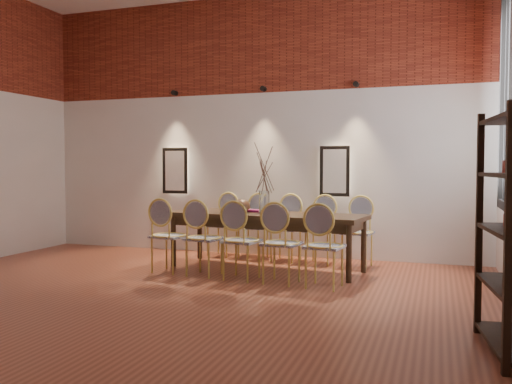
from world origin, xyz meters
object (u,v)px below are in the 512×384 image
(chair_near_e, at_px, (324,246))
(chair_near_d, at_px, (281,243))
(chair_near_a, at_px, (169,236))
(chair_near_b, at_px, (204,238))
(chair_far_d, at_px, (320,230))
(book, at_px, (253,211))
(chair_far_a, at_px, (222,225))
(vase, at_px, (264,202))
(dining_table, at_px, (266,241))
(chair_far_b, at_px, (253,227))
(chair_near_c, at_px, (242,241))
(chair_far_e, at_px, (357,232))
(bowl, at_px, (241,206))
(chair_far_c, at_px, (286,229))

(chair_near_e, bearing_deg, chair_near_d, -180.00)
(chair_near_a, height_order, chair_near_b, same)
(chair_far_d, bearing_deg, book, 36.66)
(chair_far_a, relative_size, vase, 3.13)
(dining_table, relative_size, chair_far_b, 2.80)
(chair_near_d, height_order, chair_far_a, same)
(chair_far_b, bearing_deg, vase, 125.74)
(chair_near_b, distance_m, chair_near_c, 0.53)
(chair_far_a, bearing_deg, chair_near_d, 138.31)
(chair_far_e, bearing_deg, bowl, 28.42)
(chair_near_a, height_order, book, chair_near_a)
(chair_far_b, bearing_deg, chair_far_a, 0.00)
(vase, bearing_deg, dining_table, -6.98)
(chair_near_d, xyz_separation_m, chair_near_e, (0.52, -0.06, 0.00))
(dining_table, xyz_separation_m, chair_far_e, (1.13, 0.57, 0.09))
(book, bearing_deg, chair_near_b, -115.41)
(chair_near_c, relative_size, vase, 3.13)
(chair_far_c, height_order, vase, vase)
(chair_near_b, bearing_deg, chair_far_a, 110.52)
(chair_near_c, height_order, chair_far_d, same)
(bowl, xyz_separation_m, book, (0.11, 0.16, -0.07))
(chair_near_a, xyz_separation_m, chair_far_b, (0.69, 1.33, 0.00))
(chair_far_d, xyz_separation_m, vase, (-0.63, -0.63, 0.43))
(dining_table, height_order, chair_near_d, chair_near_d)
(dining_table, relative_size, chair_near_d, 2.80)
(chair_near_e, height_order, chair_far_c, same)
(chair_far_e, bearing_deg, chair_near_b, 41.69)
(chair_near_c, relative_size, chair_far_e, 1.00)
(book, bearing_deg, chair_far_e, 16.94)
(chair_near_c, relative_size, bowl, 3.92)
(chair_far_e, distance_m, bowl, 1.62)
(bowl, bearing_deg, chair_far_e, 21.43)
(chair_near_a, relative_size, chair_far_a, 1.00)
(chair_near_d, xyz_separation_m, chair_far_a, (-1.40, 1.59, 0.00))
(chair_far_a, distance_m, chair_far_c, 1.05)
(chair_near_b, bearing_deg, vase, 54.26)
(chair_near_d, distance_m, book, 1.17)
(dining_table, relative_size, chair_near_b, 2.80)
(chair_near_c, bearing_deg, chair_far_e, 53.18)
(chair_far_a, xyz_separation_m, chair_far_c, (1.04, -0.13, 0.00))
(dining_table, height_order, chair_far_b, chair_far_b)
(chair_near_b, xyz_separation_m, chair_near_e, (1.57, -0.19, 0.00))
(chair_far_a, relative_size, book, 3.62)
(chair_near_e, height_order, chair_far_d, same)
(chair_near_e, distance_m, vase, 1.35)
(chair_near_a, bearing_deg, chair_far_d, 41.69)
(chair_far_b, relative_size, bowl, 3.92)
(chair_far_d, bearing_deg, chair_far_a, 0.00)
(chair_far_a, bearing_deg, vase, 145.74)
(dining_table, bearing_deg, chair_near_a, -146.26)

